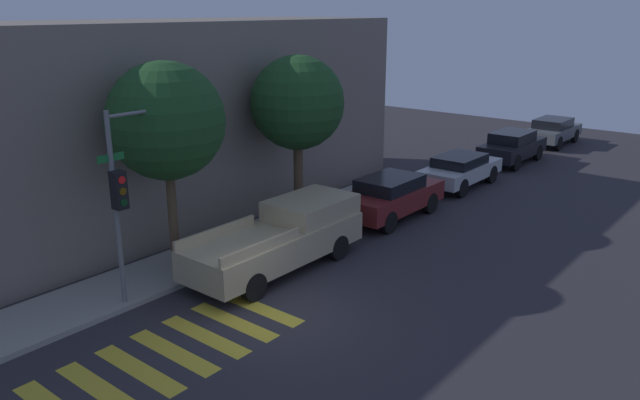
{
  "coord_description": "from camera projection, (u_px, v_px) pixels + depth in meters",
  "views": [
    {
      "loc": [
        -9.8,
        -9.14,
        7.09
      ],
      "look_at": [
        3.99,
        2.1,
        1.6
      ],
      "focal_mm": 35.0,
      "sensor_mm": 36.0,
      "label": 1
    }
  ],
  "objects": [
    {
      "name": "ground_plane",
      "position": [
        283.0,
        319.0,
        14.87
      ],
      "size": [
        60.0,
        60.0,
        0.0
      ],
      "primitive_type": "plane",
      "color": "#2D2B30"
    },
    {
      "name": "sidewalk",
      "position": [
        169.0,
        270.0,
        17.44
      ],
      "size": [
        26.0,
        2.19,
        0.14
      ],
      "primitive_type": "cube",
      "color": "gray",
      "rests_on": "ground"
    },
    {
      "name": "building_row",
      "position": [
        70.0,
        135.0,
        19.19
      ],
      "size": [
        26.0,
        6.0,
        6.7
      ],
      "primitive_type": "cube",
      "color": "slate",
      "rests_on": "ground"
    },
    {
      "name": "crosswalk",
      "position": [
        173.0,
        352.0,
        13.42
      ],
      "size": [
        5.74,
        2.6,
        0.0
      ],
      "color": "gold",
      "rests_on": "ground"
    },
    {
      "name": "traffic_light_pole",
      "position": [
        130.0,
        175.0,
        14.75
      ],
      "size": [
        2.22,
        0.56,
        4.88
      ],
      "color": "slate",
      "rests_on": "ground"
    },
    {
      "name": "pickup_truck",
      "position": [
        283.0,
        236.0,
        17.59
      ],
      "size": [
        5.63,
        1.98,
        1.77
      ],
      "color": "tan",
      "rests_on": "ground"
    },
    {
      "name": "sedan_near_corner",
      "position": [
        391.0,
        196.0,
        21.76
      ],
      "size": [
        4.38,
        1.83,
        1.51
      ],
      "color": "maroon",
      "rests_on": "ground"
    },
    {
      "name": "sedan_middle",
      "position": [
        460.0,
        169.0,
        25.65
      ],
      "size": [
        4.36,
        1.77,
        1.34
      ],
      "color": "#B7BABF",
      "rests_on": "ground"
    },
    {
      "name": "sedan_far_end",
      "position": [
        512.0,
        146.0,
        29.57
      ],
      "size": [
        4.35,
        1.74,
        1.52
      ],
      "color": "black",
      "rests_on": "ground"
    },
    {
      "name": "sedan_tail_of_row",
      "position": [
        553.0,
        130.0,
        33.62
      ],
      "size": [
        4.24,
        1.78,
        1.42
      ],
      "color": "#4C5156",
      "rests_on": "ground"
    },
    {
      "name": "tree_near_corner",
      "position": [
        166.0,
        122.0,
        16.37
      ],
      "size": [
        3.14,
        3.14,
        5.82
      ],
      "color": "brown",
      "rests_on": "ground"
    },
    {
      "name": "tree_midblock",
      "position": [
        298.0,
        103.0,
        20.31
      ],
      "size": [
        3.08,
        3.08,
        5.68
      ],
      "color": "brown",
      "rests_on": "ground"
    }
  ]
}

